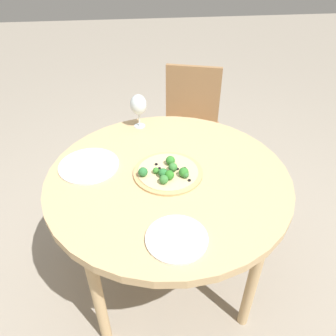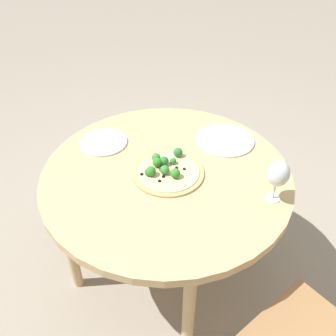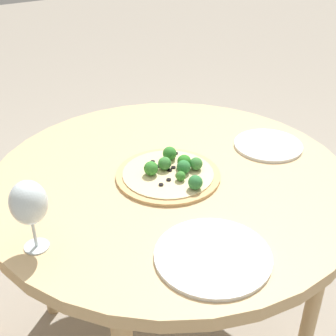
{
  "view_description": "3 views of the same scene",
  "coord_description": "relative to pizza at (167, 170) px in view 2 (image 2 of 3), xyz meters",
  "views": [
    {
      "loc": [
        1.14,
        -0.13,
        1.62
      ],
      "look_at": [
        -0.01,
        0.0,
        0.73
      ],
      "focal_mm": 35.0,
      "sensor_mm": 36.0,
      "label": 1
    },
    {
      "loc": [
        -0.7,
        1.02,
        1.76
      ],
      "look_at": [
        -0.01,
        0.0,
        0.73
      ],
      "focal_mm": 40.0,
      "sensor_mm": 36.0,
      "label": 2
    },
    {
      "loc": [
        -0.62,
        -1.01,
        1.45
      ],
      "look_at": [
        -0.01,
        0.0,
        0.73
      ],
      "focal_mm": 50.0,
      "sensor_mm": 36.0,
      "label": 3
    }
  ],
  "objects": [
    {
      "name": "ground_plane",
      "position": [
        0.0,
        0.0,
        -0.72
      ],
      "size": [
        12.0,
        12.0,
        0.0
      ],
      "primitive_type": "plane",
      "color": "gray"
    },
    {
      "name": "dining_table",
      "position": [
        0.0,
        0.0,
        -0.08
      ],
      "size": [
        1.09,
        1.09,
        0.7
      ],
      "color": "tan",
      "rests_on": "ground_plane"
    },
    {
      "name": "pizza",
      "position": [
        0.0,
        0.0,
        0.0
      ],
      "size": [
        0.31,
        0.31,
        0.06
      ],
      "color": "tan",
      "rests_on": "dining_table"
    },
    {
      "name": "wine_glass",
      "position": [
        -0.44,
        -0.11,
        0.11
      ],
      "size": [
        0.09,
        0.09,
        0.19
      ],
      "color": "silver",
      "rests_on": "dining_table"
    },
    {
      "name": "plate_near",
      "position": [
        0.37,
        -0.01,
        -0.01
      ],
      "size": [
        0.23,
        0.23,
        0.01
      ],
      "color": "silver",
      "rests_on": "dining_table"
    },
    {
      "name": "plate_far",
      "position": [
        -0.1,
        -0.36,
        -0.01
      ],
      "size": [
        0.28,
        0.28,
        0.01
      ],
      "color": "silver",
      "rests_on": "dining_table"
    }
  ]
}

